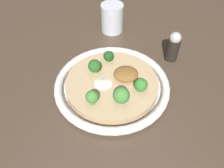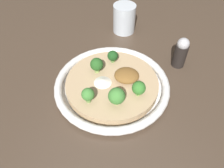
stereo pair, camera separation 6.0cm
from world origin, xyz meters
name	(u,v)px [view 2 (the right image)]	position (x,y,z in m)	size (l,w,h in m)	color
ground_plane	(112,88)	(0.00, 0.00, 0.00)	(6.00, 6.00, 0.00)	#47382B
risotto_bowl	(112,85)	(0.00, 0.00, 0.02)	(0.32, 0.32, 0.03)	white
cheese_sprinkle	(103,81)	(-0.02, -0.01, 0.04)	(0.05, 0.05, 0.01)	white
crispy_onion_garnish	(127,75)	(0.04, 0.01, 0.04)	(0.07, 0.06, 0.03)	brown
broccoli_back_left	(97,65)	(-0.05, 0.03, 0.06)	(0.04, 0.04, 0.04)	#84A856
broccoli_front	(117,96)	(0.02, -0.07, 0.06)	(0.04, 0.04, 0.05)	#84A856
broccoli_back	(113,56)	(-0.01, 0.08, 0.05)	(0.03, 0.03, 0.04)	#668E47
broccoli_right	(139,88)	(0.07, -0.04, 0.05)	(0.04, 0.04, 0.04)	#759E4C
broccoli_front_left	(88,95)	(-0.05, -0.07, 0.05)	(0.03, 0.03, 0.04)	#668E47
drinking_glass	(124,19)	(0.02, 0.29, 0.05)	(0.08, 0.08, 0.10)	silver
pepper_shaker	(181,52)	(0.19, 0.12, 0.05)	(0.04, 0.04, 0.10)	black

